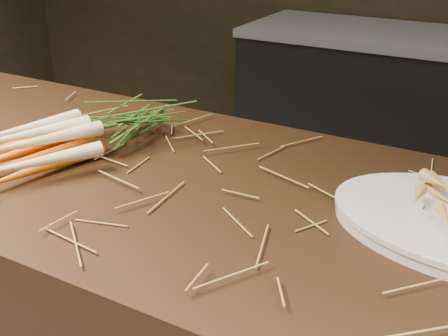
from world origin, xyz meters
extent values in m
cube|color=black|center=(0.30, 2.18, 0.40)|extent=(1.80, 0.60, 0.80)
cube|color=#99999E|center=(0.30, 2.18, 0.82)|extent=(1.82, 0.62, 0.04)
cone|color=orange|center=(-0.19, 0.20, 0.92)|extent=(0.11, 0.29, 0.04)
cone|color=orange|center=(-0.15, 0.18, 0.92)|extent=(0.14, 0.28, 0.04)
cone|color=orange|center=(-0.11, 0.17, 0.92)|extent=(0.10, 0.29, 0.04)
cone|color=orange|center=(-0.17, 0.18, 0.95)|extent=(0.14, 0.28, 0.04)
cone|color=beige|center=(-0.18, 0.21, 0.97)|extent=(0.09, 0.27, 0.04)
cone|color=beige|center=(-0.15, 0.18, 0.97)|extent=(0.13, 0.26, 0.04)
cone|color=beige|center=(-0.11, 0.18, 0.97)|extent=(0.11, 0.26, 0.05)
cone|color=beige|center=(-0.09, 0.14, 0.94)|extent=(0.16, 0.25, 0.03)
ellipsoid|color=#375C1A|center=(-0.07, 0.42, 0.95)|extent=(0.25, 0.29, 0.09)
camera|label=1|loc=(0.67, -0.49, 1.37)|focal=45.00mm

